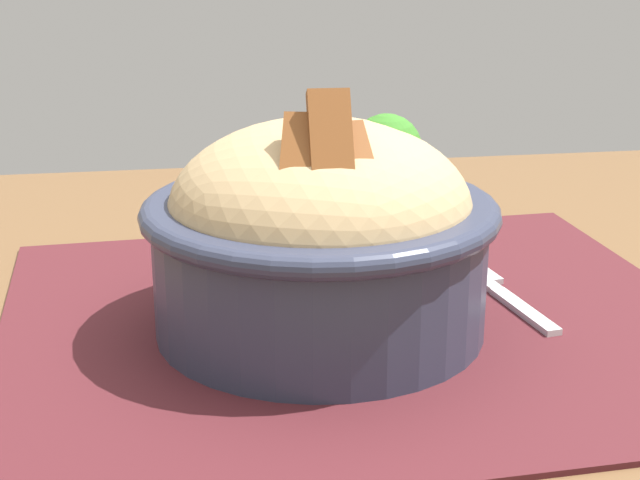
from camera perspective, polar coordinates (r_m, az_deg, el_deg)
name	(u,v)px	position (r m, az deg, el deg)	size (l,w,h in m)	color
placemat	(358,321)	(0.53, 2.28, -4.83)	(0.39, 0.33, 0.00)	#47191E
bowl	(321,233)	(0.50, 0.05, 0.41)	(0.21, 0.21, 0.14)	#2D3347
fork	(493,288)	(0.58, 10.21, -2.79)	(0.03, 0.13, 0.00)	silver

